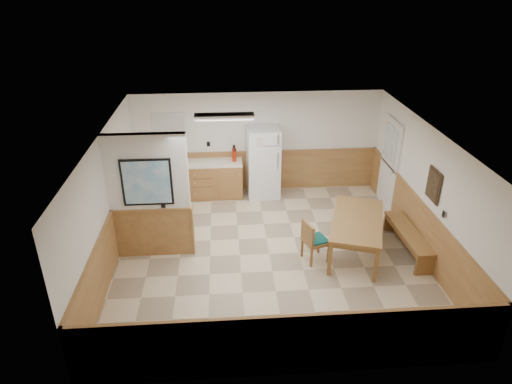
{
  "coord_description": "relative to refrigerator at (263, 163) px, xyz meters",
  "views": [
    {
      "loc": [
        -0.84,
        -7.54,
        5.12
      ],
      "look_at": [
        -0.23,
        0.4,
        1.18
      ],
      "focal_mm": 32.0,
      "sensor_mm": 36.0,
      "label": 1
    }
  ],
  "objects": [
    {
      "name": "partition_wall",
      "position": [
        -2.36,
        -2.43,
        0.36
      ],
      "size": [
        1.5,
        0.2,
        2.5
      ],
      "color": "white",
      "rests_on": "ground"
    },
    {
      "name": "ceiling",
      "position": [
        -0.11,
        -2.63,
        1.63
      ],
      "size": [
        6.0,
        6.0,
        0.02
      ],
      "primitive_type": "cube",
      "color": "white",
      "rests_on": "back_wall"
    },
    {
      "name": "wainscot_right",
      "position": [
        2.87,
        -2.63,
        -0.37
      ],
      "size": [
        0.04,
        6.0,
        1.0
      ],
      "primitive_type": "cube",
      "color": "#AA8144",
      "rests_on": "ground"
    },
    {
      "name": "right_wall",
      "position": [
        2.89,
        -2.63,
        0.38
      ],
      "size": [
        0.02,
        6.0,
        2.5
      ],
      "primitive_type": "cube",
      "color": "white",
      "rests_on": "ground"
    },
    {
      "name": "wainscot_left",
      "position": [
        -3.09,
        -2.63,
        -0.37
      ],
      "size": [
        0.04,
        6.0,
        1.0
      ],
      "primitive_type": "cube",
      "color": "#AA8144",
      "rests_on": "ground"
    },
    {
      "name": "fire_extinguisher",
      "position": [
        -0.69,
        0.07,
        0.21
      ],
      "size": [
        0.13,
        0.13,
        0.41
      ],
      "rotation": [
        0.0,
        0.0,
        -0.34
      ],
      "color": "red",
      "rests_on": "kitchen_counter"
    },
    {
      "name": "wainscot_back",
      "position": [
        -0.11,
        0.35,
        -0.37
      ],
      "size": [
        6.0,
        0.04,
        1.0
      ],
      "primitive_type": "cube",
      "color": "#AA8144",
      "rests_on": "ground"
    },
    {
      "name": "fluorescent_fixture",
      "position": [
        -0.91,
        -1.33,
        1.58
      ],
      "size": [
        1.2,
        0.3,
        0.09
      ],
      "color": "white",
      "rests_on": "ceiling"
    },
    {
      "name": "wall_painting",
      "position": [
        2.86,
        -2.93,
        0.68
      ],
      "size": [
        0.04,
        0.5,
        0.6
      ],
      "color": "#382616",
      "rests_on": "right_wall"
    },
    {
      "name": "ground",
      "position": [
        -0.11,
        -2.63,
        -0.87
      ],
      "size": [
        6.0,
        6.0,
        0.0
      ],
      "primitive_type": "plane",
      "color": "beige",
      "rests_on": "ground"
    },
    {
      "name": "back_wall",
      "position": [
        -0.11,
        0.37,
        0.38
      ],
      "size": [
        6.0,
        0.02,
        2.5
      ],
      "primitive_type": "cube",
      "color": "white",
      "rests_on": "ground"
    },
    {
      "name": "refrigerator",
      "position": [
        0.0,
        0.0,
        0.0
      ],
      "size": [
        0.8,
        0.74,
        1.74
      ],
      "rotation": [
        0.0,
        0.0,
        0.05
      ],
      "color": "white",
      "rests_on": "ground"
    },
    {
      "name": "dining_chair",
      "position": [
        0.67,
        -2.91,
        -0.37
      ],
      "size": [
        0.69,
        0.57,
        0.85
      ],
      "rotation": [
        0.0,
        0.0,
        0.33
      ],
      "color": "#9F713A",
      "rests_on": "ground"
    },
    {
      "name": "left_wall",
      "position": [
        -3.11,
        -2.63,
        0.38
      ],
      "size": [
        0.02,
        6.0,
        2.5
      ],
      "primitive_type": "cube",
      "color": "white",
      "rests_on": "ground"
    },
    {
      "name": "kitchen_window",
      "position": [
        -2.21,
        0.35,
        0.68
      ],
      "size": [
        0.8,
        0.04,
        1.0
      ],
      "color": "white",
      "rests_on": "back_wall"
    },
    {
      "name": "kitchen_counter",
      "position": [
        -1.32,
        0.05,
        -0.41
      ],
      "size": [
        2.2,
        0.61,
        1.0
      ],
      "color": "#AC703D",
      "rests_on": "ground"
    },
    {
      "name": "exterior_door",
      "position": [
        2.85,
        -0.73,
        0.18
      ],
      "size": [
        0.07,
        1.02,
        2.15
      ],
      "color": "white",
      "rests_on": "ground"
    },
    {
      "name": "soap_bottle",
      "position": [
        -2.4,
        0.09,
        0.15
      ],
      "size": [
        0.1,
        0.1,
        0.24
      ],
      "primitive_type": "cylinder",
      "rotation": [
        0.0,
        0.0,
        0.43
      ],
      "color": "#188634",
      "rests_on": "kitchen_counter"
    },
    {
      "name": "dining_bench",
      "position": [
        2.65,
        -2.72,
        -0.52
      ],
      "size": [
        0.43,
        1.72,
        0.45
      ],
      "rotation": [
        0.0,
        0.0,
        0.03
      ],
      "color": "#9F713A",
      "rests_on": "ground"
    },
    {
      "name": "dining_table",
      "position": [
        1.59,
        -2.69,
        -0.21
      ],
      "size": [
        1.49,
        2.07,
        0.75
      ],
      "rotation": [
        0.0,
        0.0,
        -0.33
      ],
      "color": "#9F713A",
      "rests_on": "ground"
    }
  ]
}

